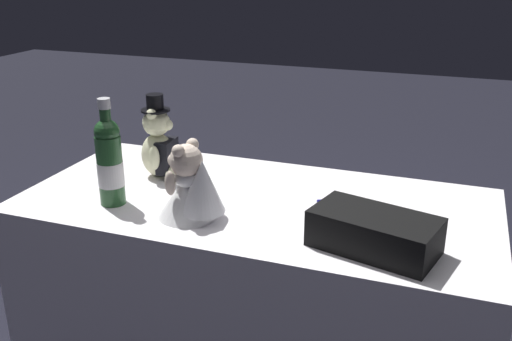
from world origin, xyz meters
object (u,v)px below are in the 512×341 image
teddy_bear_bride (192,187)px  champagne_bottle (110,161)px  gift_case_black (374,232)px  signing_pen (336,200)px  teddy_bear_groom (160,145)px

teddy_bear_bride → champagne_bottle: champagne_bottle is taller
teddy_bear_bride → gift_case_black: size_ratio=0.65×
champagne_bottle → gift_case_black: size_ratio=0.94×
champagne_bottle → teddy_bear_bride: bearing=179.0°
champagne_bottle → signing_pen: bearing=-158.8°
teddy_bear_bride → signing_pen: size_ratio=1.83×
signing_pen → champagne_bottle: bearing=21.2°
teddy_bear_groom → gift_case_black: (-0.79, 0.29, -0.06)m
teddy_bear_bride → signing_pen: 0.47m
teddy_bear_groom → signing_pen: size_ratio=2.30×
gift_case_black → champagne_bottle: bearing=-1.6°
signing_pen → teddy_bear_groom: bearing=-0.7°
signing_pen → gift_case_black: gift_case_black is taller
teddy_bear_groom → signing_pen: teddy_bear_groom is taller
champagne_bottle → gift_case_black: 0.83m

